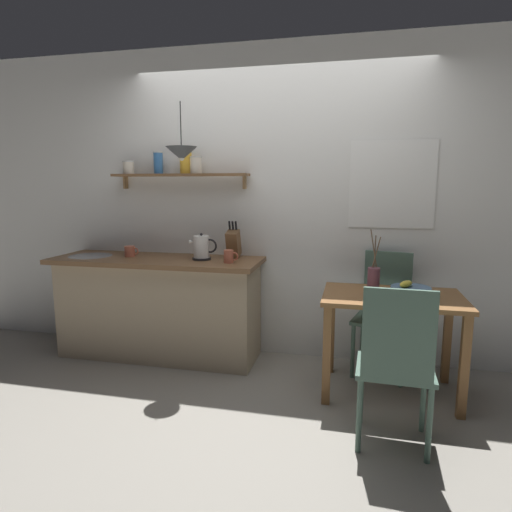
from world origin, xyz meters
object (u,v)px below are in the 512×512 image
object	(u,v)px
dining_table	(392,312)
coffee_mug_by_sink	(130,251)
fruit_bowl	(410,292)
electric_kettle	(202,248)
dining_chair_far	(384,307)
dining_chair_near	(396,360)
coffee_mug_spare	(229,256)
pendant_lamp	(181,154)
knife_block	(233,243)
twig_vase	(374,280)

from	to	relation	value
dining_table	coffee_mug_by_sink	bearing A→B (deg)	172.39
coffee_mug_by_sink	fruit_bowl	bearing A→B (deg)	-8.95
electric_kettle	dining_chair_far	bearing A→B (deg)	4.19
dining_chair_near	coffee_mug_spare	world-z (taller)	coffee_mug_spare
fruit_bowl	coffee_mug_spare	world-z (taller)	coffee_mug_spare
fruit_bowl	pendant_lamp	bearing A→B (deg)	173.63
dining_chair_near	knife_block	size ratio (longest dim) A/B	3.02
dining_chair_far	coffee_mug_spare	xyz separation A→B (m)	(-1.25, -0.21, 0.40)
dining_chair_far	fruit_bowl	world-z (taller)	dining_chair_far
twig_vase	pendant_lamp	world-z (taller)	pendant_lamp
dining_table	fruit_bowl	world-z (taller)	fruit_bowl
fruit_bowl	pendant_lamp	world-z (taller)	pendant_lamp
electric_kettle	knife_block	distance (m)	0.28
coffee_mug_by_sink	twig_vase	bearing A→B (deg)	-7.79
fruit_bowl	coffee_mug_spare	bearing A→B (deg)	169.52
twig_vase	pendant_lamp	size ratio (longest dim) A/B	1.04
dining_table	knife_block	bearing A→B (deg)	162.14
knife_block	coffee_mug_by_sink	xyz separation A→B (m)	(-0.92, -0.12, -0.08)
twig_vase	coffee_mug_spare	world-z (taller)	twig_vase
electric_kettle	coffee_mug_by_sink	size ratio (longest dim) A/B	1.85
fruit_bowl	twig_vase	world-z (taller)	twig_vase
dining_chair_near	fruit_bowl	size ratio (longest dim) A/B	3.59
twig_vase	coffee_mug_spare	bearing A→B (deg)	171.30
dining_table	pendant_lamp	distance (m)	2.00
dining_table	knife_block	size ratio (longest dim) A/B	3.03
coffee_mug_spare	pendant_lamp	size ratio (longest dim) A/B	0.27
dining_chair_far	knife_block	world-z (taller)	knife_block
dining_chair_near	fruit_bowl	bearing A→B (deg)	78.04
dining_chair_near	dining_chair_far	xyz separation A→B (m)	(0.01, 1.12, -0.00)
dining_chair_far	pendant_lamp	world-z (taller)	pendant_lamp
dining_chair_far	coffee_mug_by_sink	distance (m)	2.23
dining_chair_near	coffee_mug_spare	size ratio (longest dim) A/B	8.05
electric_kettle	coffee_mug_by_sink	bearing A→B (deg)	178.59
dining_chair_far	twig_vase	world-z (taller)	twig_vase
coffee_mug_by_sink	coffee_mug_spare	bearing A→B (deg)	-6.70
knife_block	coffee_mug_by_sink	world-z (taller)	knife_block
twig_vase	electric_kettle	xyz separation A→B (m)	(-1.40, 0.27, 0.15)
dining_chair_near	twig_vase	size ratio (longest dim) A/B	2.08
fruit_bowl	coffee_mug_spare	xyz separation A→B (m)	(-1.38, 0.26, 0.16)
dining_table	dining_chair_far	xyz separation A→B (m)	(-0.03, 0.39, -0.07)
coffee_mug_by_sink	coffee_mug_spare	world-z (taller)	coffee_mug_spare
dining_chair_near	fruit_bowl	xyz separation A→B (m)	(0.14, 0.66, 0.25)
dining_table	twig_vase	size ratio (longest dim) A/B	2.08
twig_vase	pendant_lamp	xyz separation A→B (m)	(-1.50, 0.11, 0.92)
dining_chair_near	electric_kettle	world-z (taller)	electric_kettle
knife_block	dining_chair_near	bearing A→B (deg)	-42.07
pendant_lamp	coffee_mug_by_sink	bearing A→B (deg)	163.55
dining_table	twig_vase	bearing A→B (deg)	175.12
dining_table	coffee_mug_spare	world-z (taller)	coffee_mug_spare
dining_chair_far	dining_chair_near	bearing A→B (deg)	-90.28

